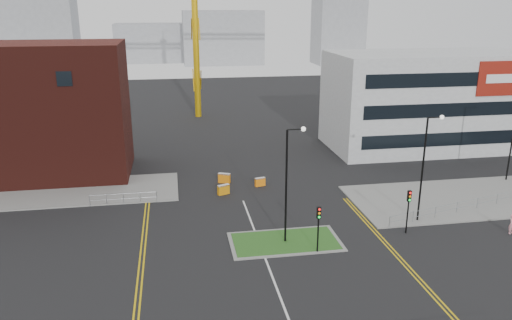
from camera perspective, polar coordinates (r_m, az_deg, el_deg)
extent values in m
plane|color=black|center=(32.16, 3.02, -15.96)|extent=(200.00, 200.00, 0.00)
cube|color=slate|center=(53.16, -24.22, -3.58)|extent=(28.00, 8.00, 0.12)
cube|color=slate|center=(52.09, 23.82, -3.94)|extent=(24.00, 10.00, 0.12)
cube|color=slate|center=(39.30, 3.35, -9.31)|extent=(8.60, 4.60, 0.08)
cube|color=#26521B|center=(39.29, 3.35, -9.28)|extent=(8.00, 4.00, 0.12)
cube|color=#421510|center=(56.96, -23.66, 5.11)|extent=(18.00, 10.00, 14.00)
cube|color=black|center=(50.60, -21.07, 8.66)|extent=(1.40, 0.10, 1.40)
cube|color=#AFB1B4|center=(67.46, 19.09, 6.45)|extent=(25.00, 12.00, 12.00)
cube|color=black|center=(63.09, 21.33, 2.24)|extent=(22.00, 0.10, 1.60)
cube|color=black|center=(62.35, 21.68, 5.35)|extent=(22.00, 0.10, 1.60)
cube|color=black|center=(61.79, 22.04, 8.52)|extent=(22.00, 0.10, 1.60)
cube|color=maroon|center=(65.06, 26.63, 8.34)|extent=(7.00, 0.15, 4.00)
cube|color=white|center=(64.98, 26.68, 8.32)|extent=(5.00, 0.05, 1.00)
cylinder|color=#E5AC0D|center=(81.30, -7.02, 16.64)|extent=(1.00, 1.00, 33.65)
cylinder|color=black|center=(37.51, 3.47, -3.21)|extent=(0.16, 0.16, 9.00)
cylinder|color=black|center=(36.32, 4.52, 3.51)|extent=(1.20, 0.10, 0.10)
sphere|color=silver|center=(36.47, 5.44, 3.55)|extent=(0.36, 0.36, 0.36)
cylinder|color=black|center=(43.43, 18.48, -1.21)|extent=(0.16, 0.16, 9.00)
cylinder|color=black|center=(42.57, 19.77, 4.60)|extent=(1.20, 0.10, 0.10)
sphere|color=silver|center=(42.87, 20.47, 4.60)|extent=(0.36, 0.36, 0.36)
cylinder|color=black|center=(57.34, 27.25, 2.13)|extent=(0.16, 0.16, 9.00)
cylinder|color=black|center=(37.40, 7.10, -8.38)|extent=(0.12, 0.12, 3.00)
cube|color=black|center=(36.70, 7.19, -5.99)|extent=(0.28, 0.22, 0.90)
sphere|color=red|center=(36.47, 7.27, -5.63)|extent=(0.18, 0.18, 0.18)
sphere|color=orange|center=(36.58, 7.25, -6.07)|extent=(0.18, 0.18, 0.18)
sphere|color=#0CCC33|center=(36.70, 7.23, -6.50)|extent=(0.18, 0.18, 0.18)
cylinder|color=black|center=(41.91, 16.91, -6.12)|extent=(0.12, 0.12, 3.00)
cube|color=black|center=(41.29, 17.12, -3.95)|extent=(0.28, 0.22, 0.90)
sphere|color=red|center=(41.08, 17.23, -3.62)|extent=(0.18, 0.18, 0.18)
sphere|color=orange|center=(41.18, 17.20, -4.01)|extent=(0.18, 0.18, 0.18)
sphere|color=#0CCC33|center=(41.29, 17.16, -4.40)|extent=(0.18, 0.18, 0.18)
cylinder|color=gray|center=(47.46, -14.95, -3.74)|extent=(6.00, 0.04, 0.04)
cylinder|color=gray|center=(47.64, -14.91, -4.31)|extent=(6.00, 0.04, 0.04)
cylinder|color=gray|center=(48.04, -18.48, -4.45)|extent=(0.05, 0.05, 1.10)
cylinder|color=gray|center=(47.42, -11.29, -4.14)|extent=(0.05, 0.05, 1.10)
cylinder|color=gray|center=(49.02, 24.04, -4.03)|extent=(19.01, 5.04, 0.04)
cylinder|color=gray|center=(49.19, 23.97, -4.57)|extent=(19.01, 5.04, 0.04)
cylinder|color=gray|center=(42.69, 15.00, -6.90)|extent=(0.05, 0.05, 1.10)
cube|color=silver|center=(33.81, 2.26, -14.13)|extent=(0.15, 30.00, 0.01)
cube|color=gold|center=(40.37, -12.92, -9.05)|extent=(0.12, 24.00, 0.01)
cube|color=gold|center=(40.35, -12.49, -9.03)|extent=(0.12, 24.00, 0.01)
cube|color=gold|center=(39.88, 14.72, -9.53)|extent=(0.12, 20.00, 0.01)
cube|color=gold|center=(40.00, 15.12, -9.48)|extent=(0.12, 20.00, 0.01)
cube|color=gray|center=(150.22, -23.32, 13.45)|extent=(18.00, 12.00, 22.00)
cube|color=gray|center=(157.32, -3.83, 13.79)|extent=(24.00, 12.00, 16.00)
cube|color=gray|center=(159.63, 9.42, 15.81)|extent=(14.00, 12.00, 28.00)
cube|color=gray|center=(166.61, -10.51, 13.05)|extent=(30.00, 12.00, 12.00)
imported|color=pink|center=(45.26, 27.20, -6.52)|extent=(0.71, 0.65, 1.64)
cube|color=orange|center=(48.56, -3.74, -3.40)|extent=(1.22, 0.78, 0.96)
cube|color=silver|center=(48.41, -3.75, -2.92)|extent=(1.22, 0.78, 0.12)
cube|color=orange|center=(51.62, -3.65, -2.09)|extent=(1.28, 0.85, 1.02)
cube|color=silver|center=(51.47, -3.66, -1.61)|extent=(1.28, 0.85, 0.12)
cube|color=orange|center=(50.65, 0.47, -2.52)|extent=(1.10, 0.58, 0.88)
cube|color=silver|center=(50.52, 0.47, -2.10)|extent=(1.10, 0.58, 0.11)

